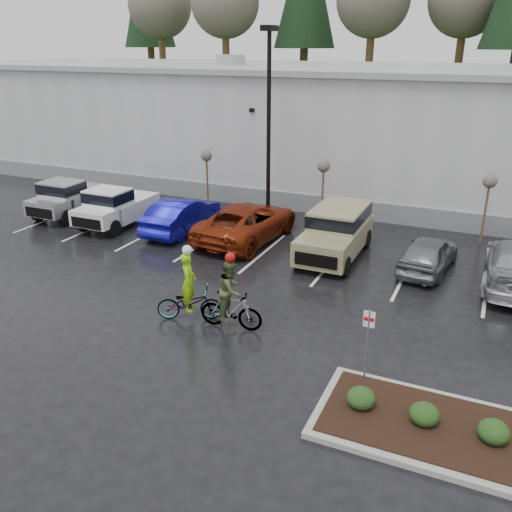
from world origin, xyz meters
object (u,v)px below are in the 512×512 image
at_px(fire_lane_sign, 368,338).
at_px(car_grey, 429,253).
at_px(cyclist_olive, 231,302).
at_px(pickup_silver, 75,196).
at_px(pickup_white, 121,204).
at_px(suv_tan, 335,234).
at_px(cyclist_hivis, 189,297).
at_px(lamppost, 269,107).
at_px(sapling_west, 207,159).
at_px(sapling_mid, 324,170).
at_px(sapling_east, 489,185).
at_px(car_red, 247,222).
at_px(car_blue, 182,215).

xyz_separation_m(fire_lane_sign, car_grey, (0.43, 8.73, -0.69)).
height_order(car_grey, cyclist_olive, cyclist_olive).
distance_m(pickup_silver, pickup_white, 3.23).
xyz_separation_m(suv_tan, cyclist_hivis, (-2.72, -7.32, -0.24)).
bearing_deg(lamppost, sapling_west, 165.96).
distance_m(lamppost, sapling_west, 5.07).
bearing_deg(sapling_mid, cyclist_hivis, -94.06).
bearing_deg(pickup_white, sapling_east, 13.78).
bearing_deg(pickup_silver, sapling_east, 10.65).
height_order(sapling_west, car_red, sapling_west).
bearing_deg(pickup_silver, cyclist_hivis, -33.82).
xyz_separation_m(sapling_mid, cyclist_olive, (0.70, -11.50, -1.80)).
relative_size(fire_lane_sign, car_red, 0.36).
distance_m(sapling_mid, pickup_white, 10.21).
bearing_deg(sapling_west, car_red, -42.07).
bearing_deg(cyclist_olive, lamppost, 10.77).
distance_m(car_red, cyclist_hivis, 7.95).
height_order(sapling_west, cyclist_olive, sapling_west).
bearing_deg(lamppost, car_grey, -20.45).
bearing_deg(pickup_silver, car_blue, -1.45).
bearing_deg(fire_lane_sign, pickup_white, 148.99).
bearing_deg(car_red, suv_tan, 177.73).
bearing_deg(cyclist_olive, cyclist_hivis, 83.82).
xyz_separation_m(pickup_white, car_grey, (14.91, 0.02, -0.27)).
xyz_separation_m(lamppost, car_grey, (8.23, -3.07, -4.97)).
bearing_deg(car_blue, pickup_white, 2.67).
xyz_separation_m(pickup_white, cyclist_olive, (9.88, -7.41, -0.06)).
bearing_deg(pickup_silver, sapling_mid, 16.80).
distance_m(car_red, car_grey, 8.13).
height_order(sapling_east, fire_lane_sign, sapling_east).
distance_m(suv_tan, cyclist_hivis, 7.81).
xyz_separation_m(pickup_silver, suv_tan, (14.30, -0.44, 0.05)).
relative_size(sapling_mid, cyclist_hivis, 1.24).
relative_size(sapling_east, car_grey, 0.76).
height_order(car_blue, cyclist_hivis, cyclist_hivis).
height_order(lamppost, cyclist_olive, lamppost).
height_order(suv_tan, cyclist_hivis, cyclist_hivis).
height_order(sapling_mid, fire_lane_sign, sapling_mid).
relative_size(sapling_east, cyclist_olive, 1.24).
relative_size(sapling_east, fire_lane_sign, 1.45).
height_order(pickup_silver, suv_tan, suv_tan).
relative_size(pickup_silver, car_grey, 1.24).
bearing_deg(car_red, sapling_east, -155.42).
bearing_deg(pickup_white, sapling_mid, 24.02).
xyz_separation_m(fire_lane_sign, car_blue, (-11.04, 8.89, -0.59)).
xyz_separation_m(sapling_west, sapling_mid, (6.50, 0.00, 0.00)).
height_order(sapling_mid, pickup_silver, sapling_mid).
bearing_deg(pickup_white, car_red, 3.27).
relative_size(fire_lane_sign, suv_tan, 0.43).
height_order(lamppost, suv_tan, lamppost).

